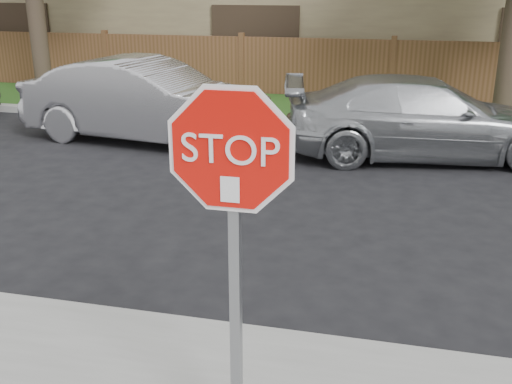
# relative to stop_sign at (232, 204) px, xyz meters

# --- Properties ---
(ground) EXTENTS (90.00, 90.00, 0.00)m
(ground) POSITION_rel_stop_sign_xyz_m (0.67, 1.48, -1.83)
(ground) COLOR black
(ground) RESTS_ON ground
(far_curb) EXTENTS (70.00, 0.30, 0.15)m
(far_curb) POSITION_rel_stop_sign_xyz_m (0.67, 9.63, -1.75)
(far_curb) COLOR gray
(far_curb) RESTS_ON ground
(grass_strip) EXTENTS (70.00, 3.00, 0.12)m
(grass_strip) POSITION_rel_stop_sign_xyz_m (0.67, 11.28, -1.77)
(grass_strip) COLOR #1E4714
(grass_strip) RESTS_ON ground
(fence) EXTENTS (70.00, 0.12, 1.60)m
(fence) POSITION_rel_stop_sign_xyz_m (0.67, 12.88, -1.03)
(fence) COLOR brown
(fence) RESTS_ON ground
(stop_sign) EXTENTS (1.01, 0.13, 2.55)m
(stop_sign) POSITION_rel_stop_sign_xyz_m (0.00, 0.00, 0.00)
(stop_sign) COLOR gray
(stop_sign) RESTS_ON sidewalk_near
(sedan_left) EXTENTS (5.08, 2.36, 1.61)m
(sedan_left) POSITION_rel_stop_sign_xyz_m (-3.92, 7.74, -1.02)
(sedan_left) COLOR silver
(sedan_left) RESTS_ON ground
(sedan_right) EXTENTS (5.21, 2.82, 1.43)m
(sedan_right) POSITION_rel_stop_sign_xyz_m (1.34, 7.80, -1.11)
(sedan_right) COLOR #ACB0B4
(sedan_right) RESTS_ON ground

